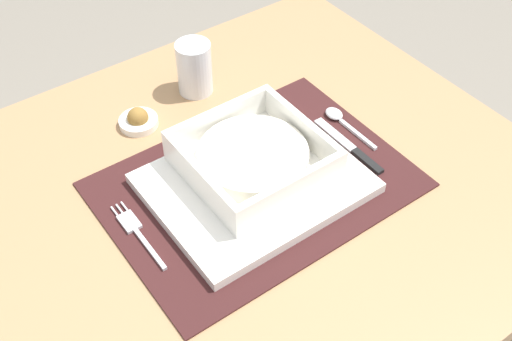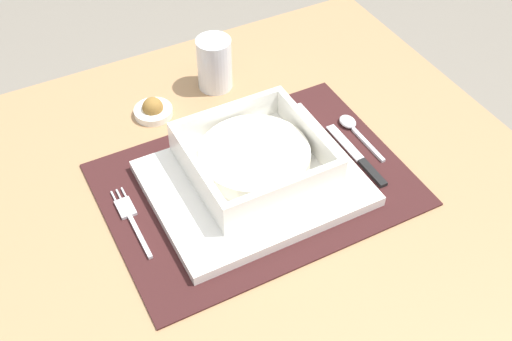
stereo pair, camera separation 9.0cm
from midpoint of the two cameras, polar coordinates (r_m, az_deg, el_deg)
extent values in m
cube|color=#A37A51|center=(0.93, -4.38, -2.60)|extent=(0.88, 0.75, 0.03)
cube|color=olive|center=(1.54, 2.00, 1.69)|extent=(0.05, 0.05, 0.72)
cube|color=#381919|center=(0.92, -2.80, -1.39)|extent=(0.43, 0.31, 0.00)
cube|color=white|center=(0.91, -2.95, -1.27)|extent=(0.29, 0.23, 0.02)
cube|color=white|center=(0.92, -3.07, 0.26)|extent=(0.19, 0.19, 0.01)
cube|color=white|center=(0.87, -7.97, -0.93)|extent=(0.01, 0.19, 0.04)
cube|color=white|center=(0.93, 1.38, 3.64)|extent=(0.01, 0.19, 0.04)
cube|color=white|center=(0.85, 0.18, -1.91)|extent=(0.17, 0.01, 0.04)
cube|color=white|center=(0.95, -6.07, 4.41)|extent=(0.17, 0.01, 0.04)
cylinder|color=silver|center=(0.90, -3.11, 1.03)|extent=(0.16, 0.16, 0.02)
cube|color=silver|center=(0.86, -12.44, -7.02)|extent=(0.01, 0.08, 0.00)
cube|color=silver|center=(0.89, -14.09, -4.62)|extent=(0.02, 0.04, 0.00)
cylinder|color=silver|center=(0.91, -15.27, -3.74)|extent=(0.00, 0.02, 0.00)
cylinder|color=silver|center=(0.91, -14.84, -3.53)|extent=(0.00, 0.02, 0.00)
cylinder|color=silver|center=(0.91, -14.41, -3.32)|extent=(0.00, 0.02, 0.00)
cube|color=silver|center=(1.00, 6.53, 3.10)|extent=(0.01, 0.08, 0.00)
ellipsoid|color=silver|center=(1.03, 4.49, 4.96)|extent=(0.02, 0.03, 0.01)
cube|color=black|center=(0.95, 7.26, 0.70)|extent=(0.01, 0.06, 0.01)
cube|color=silver|center=(0.99, 4.52, 3.10)|extent=(0.01, 0.09, 0.00)
cylinder|color=white|center=(1.07, -7.96, 8.94)|extent=(0.06, 0.06, 0.09)
cylinder|color=#338C3F|center=(1.08, -7.86, 8.13)|extent=(0.05, 0.05, 0.05)
cylinder|color=white|center=(1.04, -12.89, 4.12)|extent=(0.06, 0.06, 0.01)
sphere|color=olive|center=(1.03, -12.97, 4.50)|extent=(0.03, 0.03, 0.03)
camera|label=1|loc=(0.05, -92.87, -2.90)|focal=44.86mm
camera|label=2|loc=(0.05, 87.13, 2.90)|focal=44.86mm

